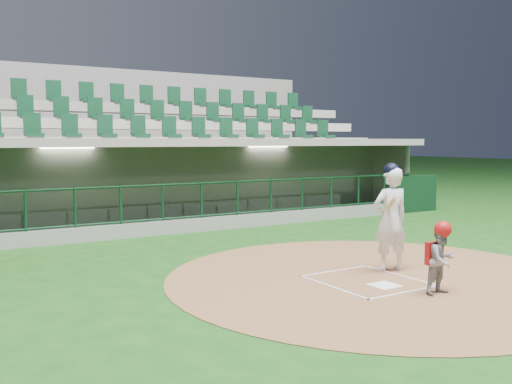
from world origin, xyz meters
TOP-DOWN VIEW (x-y plane):
  - ground at (0.00, 0.00)m, footprint 120.00×120.00m
  - dirt_circle at (0.30, -0.20)m, footprint 7.20×7.20m
  - home_plate at (0.00, -0.70)m, footprint 0.43×0.43m
  - batter_box_chalk at (0.00, -0.30)m, footprint 1.55×1.80m
  - dugout_structure at (0.13, 7.80)m, footprint 16.40×3.70m
  - seating_deck at (0.00, 10.91)m, footprint 17.00×6.72m
  - batter at (0.87, 0.07)m, footprint 0.91×0.93m
  - catcher at (0.41, -1.48)m, footprint 0.52×0.41m

SIDE VIEW (x-z plane):
  - ground at x=0.00m, z-range 0.00..0.00m
  - dirt_circle at x=0.30m, z-range 0.00..0.01m
  - batter_box_chalk at x=0.00m, z-range 0.01..0.02m
  - home_plate at x=0.00m, z-range 0.01..0.03m
  - catcher at x=0.41m, z-range 0.01..1.14m
  - dugout_structure at x=0.13m, z-range -0.54..2.46m
  - batter at x=0.87m, z-range 0.01..1.95m
  - seating_deck at x=0.00m, z-range -1.15..4.00m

